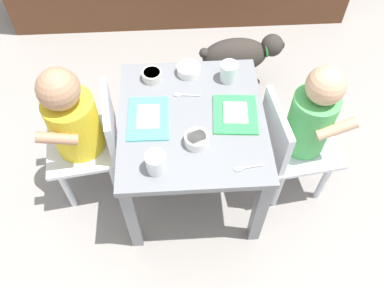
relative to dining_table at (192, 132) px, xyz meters
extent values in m
plane|color=gray|center=(0.00, 0.00, -0.38)|extent=(7.00, 7.00, 0.00)
cube|color=slate|center=(0.00, 0.00, 0.07)|extent=(0.54, 0.60, 0.03)
cube|color=slate|center=(-0.24, -0.27, -0.16)|extent=(0.04, 0.04, 0.43)
cube|color=slate|center=(0.24, -0.27, -0.16)|extent=(0.04, 0.04, 0.43)
cube|color=slate|center=(-0.24, 0.27, -0.16)|extent=(0.04, 0.04, 0.43)
cube|color=slate|center=(0.24, 0.27, -0.16)|extent=(0.04, 0.04, 0.43)
cube|color=silver|center=(-0.44, 0.03, -0.10)|extent=(0.31, 0.31, 0.02)
cube|color=silver|center=(-0.31, 0.05, 0.02)|extent=(0.06, 0.27, 0.22)
cylinder|color=yellow|center=(-0.44, 0.03, 0.03)|extent=(0.19, 0.19, 0.25)
sphere|color=#A87A5B|center=(-0.45, 0.03, 0.23)|extent=(0.15, 0.15, 0.15)
cylinder|color=silver|center=(-0.55, 0.12, -0.24)|extent=(0.03, 0.03, 0.27)
cylinder|color=silver|center=(-0.52, -0.08, -0.24)|extent=(0.03, 0.03, 0.27)
cylinder|color=silver|center=(-0.35, 0.15, -0.24)|extent=(0.03, 0.03, 0.27)
cylinder|color=silver|center=(-0.33, -0.05, -0.24)|extent=(0.03, 0.03, 0.27)
cylinder|color=#A87A5B|center=(-0.50, 0.13, 0.10)|extent=(0.15, 0.06, 0.09)
cylinder|color=#A87A5B|center=(-0.47, -0.08, 0.10)|extent=(0.15, 0.06, 0.09)
cube|color=silver|center=(0.44, -0.01, -0.10)|extent=(0.31, 0.31, 0.02)
cube|color=silver|center=(0.31, -0.03, 0.02)|extent=(0.06, 0.27, 0.22)
cylinder|color=#4CB259|center=(0.44, -0.01, 0.04)|extent=(0.17, 0.17, 0.26)
sphere|color=tan|center=(0.45, -0.01, 0.24)|extent=(0.14, 0.14, 0.14)
cylinder|color=silver|center=(0.55, -0.10, -0.24)|extent=(0.03, 0.03, 0.27)
cylinder|color=silver|center=(0.53, 0.10, -0.24)|extent=(0.03, 0.03, 0.27)
cylinder|color=silver|center=(0.35, -0.13, -0.24)|extent=(0.03, 0.03, 0.27)
cylinder|color=silver|center=(0.33, 0.07, -0.24)|extent=(0.03, 0.03, 0.27)
cylinder|color=tan|center=(0.50, -0.10, 0.11)|extent=(0.15, 0.06, 0.09)
cylinder|color=tan|center=(0.48, 0.08, 0.11)|extent=(0.15, 0.06, 0.09)
ellipsoid|color=#332D28|center=(0.25, 0.59, -0.16)|extent=(0.34, 0.18, 0.18)
sphere|color=#332D28|center=(0.43, 0.60, -0.11)|extent=(0.11, 0.11, 0.11)
sphere|color=black|center=(0.47, 0.61, -0.12)|extent=(0.05, 0.05, 0.05)
torus|color=green|center=(0.40, 0.60, -0.13)|extent=(0.04, 0.10, 0.10)
sphere|color=#332D28|center=(0.09, 0.58, -0.12)|extent=(0.05, 0.05, 0.05)
cylinder|color=#332D28|center=(0.34, 0.55, -0.31)|extent=(0.04, 0.04, 0.14)
cylinder|color=#332D28|center=(0.33, 0.64, -0.31)|extent=(0.04, 0.04, 0.14)
cylinder|color=#332D28|center=(0.16, 0.54, -0.31)|extent=(0.04, 0.04, 0.14)
cylinder|color=#332D28|center=(0.16, 0.63, -0.31)|extent=(0.04, 0.04, 0.14)
cube|color=#4CC6BC|center=(-0.16, 0.01, 0.08)|extent=(0.15, 0.21, 0.01)
cube|color=white|center=(-0.16, 0.01, 0.09)|extent=(0.08, 0.11, 0.01)
cube|color=green|center=(0.16, 0.01, 0.08)|extent=(0.17, 0.20, 0.01)
cube|color=white|center=(0.16, 0.01, 0.09)|extent=(0.10, 0.11, 0.01)
cylinder|color=white|center=(-0.13, -0.21, 0.12)|extent=(0.07, 0.07, 0.07)
cylinder|color=silver|center=(-0.13, -0.21, 0.10)|extent=(0.06, 0.06, 0.04)
cylinder|color=white|center=(0.15, 0.19, 0.12)|extent=(0.07, 0.07, 0.07)
cylinder|color=silver|center=(0.15, 0.19, 0.10)|extent=(0.06, 0.06, 0.03)
cylinder|color=white|center=(0.01, -0.11, 0.10)|extent=(0.08, 0.08, 0.04)
cylinder|color=#4C8C33|center=(0.01, -0.11, 0.12)|extent=(0.07, 0.07, 0.01)
cylinder|color=white|center=(0.00, 0.23, 0.10)|extent=(0.09, 0.09, 0.03)
cylinder|color=#B26633|center=(0.00, 0.23, 0.11)|extent=(0.08, 0.08, 0.01)
cylinder|color=silver|center=(-0.14, 0.21, 0.10)|extent=(0.08, 0.08, 0.03)
cylinder|color=gold|center=(-0.14, 0.21, 0.11)|extent=(0.06, 0.06, 0.01)
cylinder|color=silver|center=(0.19, -0.22, 0.08)|extent=(0.08, 0.02, 0.01)
ellipsoid|color=silver|center=(0.14, -0.23, 0.08)|extent=(0.03, 0.02, 0.01)
cylinder|color=silver|center=(0.00, 0.11, 0.08)|extent=(0.08, 0.02, 0.01)
ellipsoid|color=silver|center=(-0.05, 0.12, 0.08)|extent=(0.03, 0.02, 0.01)
camera|label=1|loc=(-0.05, -0.93, 1.21)|focal=37.52mm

